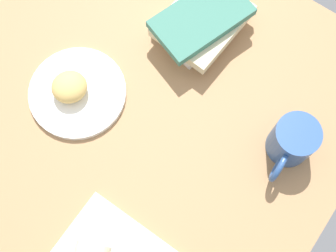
{
  "coord_description": "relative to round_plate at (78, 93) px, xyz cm",
  "views": [
    {
      "loc": [
        -15.47,
        -23.71,
        100.78
      ],
      "look_at": [
        8.58,
        -6.79,
        7.0
      ],
      "focal_mm": 49.68,
      "sensor_mm": 36.0,
      "label": 1
    }
  ],
  "objects": [
    {
      "name": "dining_table",
      "position": [
        -3.95,
        -14.52,
        -2.7
      ],
      "size": [
        110.0,
        90.0,
        4.0
      ],
      "primitive_type": "cube",
      "color": "#9E754C",
      "rests_on": "ground"
    },
    {
      "name": "coffee_mug",
      "position": [
        15.95,
        -44.41,
        4.45
      ],
      "size": [
        14.6,
        9.29,
        10.09
      ],
      "color": "#2D518C",
      "rests_on": "dining_table"
    },
    {
      "name": "scone_pastry",
      "position": [
        -0.62,
        1.01,
        3.19
      ],
      "size": [
        10.57,
        10.49,
        4.97
      ],
      "primitive_type": "ellipsoid",
      "rotation": [
        0.0,
        0.0,
        5.69
      ],
      "color": "#D9B362",
      "rests_on": "round_plate"
    },
    {
      "name": "book_stack",
      "position": [
        28.62,
        -13.3,
        3.54
      ],
      "size": [
        24.02,
        18.17,
        8.08
      ],
      "color": "silver",
      "rests_on": "dining_table"
    },
    {
      "name": "round_plate",
      "position": [
        0.0,
        0.0,
        0.0
      ],
      "size": [
        21.6,
        21.6,
        1.4
      ],
      "primitive_type": "cylinder",
      "color": "white",
      "rests_on": "dining_table"
    }
  ]
}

